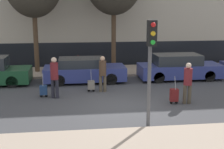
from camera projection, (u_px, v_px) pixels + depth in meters
The scene contains 13 objects.
ground_plane at pixel (122, 107), 12.56m from camera, with size 80.00×80.00×0.00m, color #424244.
sidewalk_near at pixel (142, 146), 8.92m from camera, with size 28.00×2.50×0.12m.
sidewalk_far at pixel (104, 71), 19.34m from camera, with size 28.00×3.00×0.12m.
parked_car_1 at pixel (84, 71), 16.59m from camera, with size 4.29×1.75×1.30m.
parked_car_2 at pixel (179, 68), 17.26m from camera, with size 4.52×1.76×1.39m.
pedestrian_left at pixel (54, 75), 13.57m from camera, with size 0.34×0.34×1.82m.
trolley_left at pixel (44, 90), 13.84m from camera, with size 0.34×0.29×1.08m.
pedestrian_center at pixel (103, 72), 14.61m from camera, with size 0.35×0.34×1.70m.
trolley_center at pixel (91, 85), 14.75m from camera, with size 0.34×0.29×1.07m.
pedestrian_right at pixel (188, 81), 12.79m from camera, with size 0.35×0.34×1.72m.
trolley_right at pixel (174, 95), 12.87m from camera, with size 0.34×0.29×1.18m.
traffic_light at pixel (151, 52), 9.80m from camera, with size 0.28×0.47×3.55m.
parked_bicycle at pixel (81, 65), 19.02m from camera, with size 1.77×0.06×0.96m.
Camera 1 is at (-1.92, -11.85, 3.94)m, focal length 50.00 mm.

